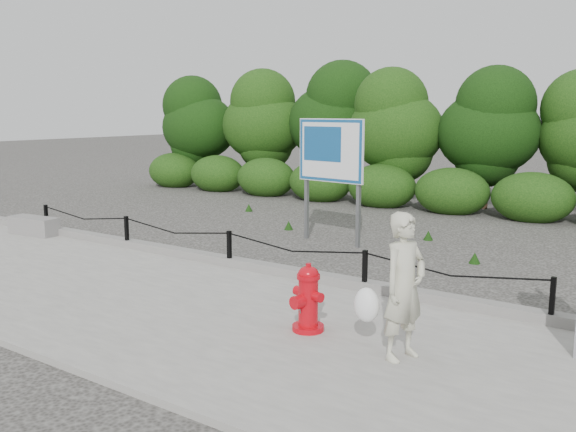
{
  "coord_description": "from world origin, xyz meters",
  "views": [
    {
      "loc": [
        6.34,
        -7.55,
        2.62
      ],
      "look_at": [
        1.04,
        0.2,
        1.0
      ],
      "focal_mm": 38.0,
      "sensor_mm": 36.0,
      "label": 1
    }
  ],
  "objects_px": {
    "pedestrian": "(402,288)",
    "concrete_block": "(34,226)",
    "advertising_sign": "(331,156)",
    "fire_hydrant": "(308,299)"
  },
  "relations": [
    {
      "from": "fire_hydrant",
      "to": "pedestrian",
      "type": "distance_m",
      "value": 1.29
    },
    {
      "from": "pedestrian",
      "to": "concrete_block",
      "type": "distance_m",
      "value": 9.16
    },
    {
      "from": "fire_hydrant",
      "to": "advertising_sign",
      "type": "xyz_separation_m",
      "value": [
        -2.42,
        4.61,
        1.28
      ]
    },
    {
      "from": "concrete_block",
      "to": "advertising_sign",
      "type": "height_order",
      "value": "advertising_sign"
    },
    {
      "from": "pedestrian",
      "to": "concrete_block",
      "type": "height_order",
      "value": "pedestrian"
    },
    {
      "from": "concrete_block",
      "to": "advertising_sign",
      "type": "relative_size",
      "value": 0.46
    },
    {
      "from": "fire_hydrant",
      "to": "pedestrian",
      "type": "xyz_separation_m",
      "value": [
        1.23,
        -0.13,
        0.37
      ]
    },
    {
      "from": "fire_hydrant",
      "to": "concrete_block",
      "type": "relative_size",
      "value": 0.71
    },
    {
      "from": "fire_hydrant",
      "to": "pedestrian",
      "type": "height_order",
      "value": "pedestrian"
    },
    {
      "from": "pedestrian",
      "to": "advertising_sign",
      "type": "height_order",
      "value": "advertising_sign"
    }
  ]
}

